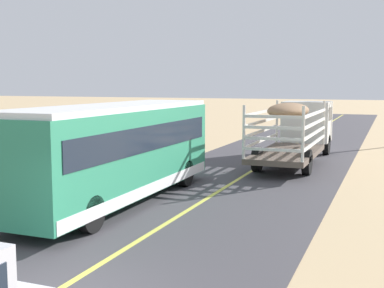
% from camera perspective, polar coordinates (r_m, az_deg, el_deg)
% --- Properties ---
extents(livestock_truck, '(2.53, 9.70, 3.02)m').
position_cam_1_polar(livestock_truck, '(26.62, 12.08, 2.12)').
color(livestock_truck, silver).
rests_on(livestock_truck, road_surface).
extents(bus, '(2.54, 10.00, 3.21)m').
position_cam_1_polar(bus, '(16.66, -8.54, -0.70)').
color(bus, '#2D8C66').
rests_on(bus, road_surface).
extents(boulder_near_shoulder, '(0.95, 1.02, 0.68)m').
position_cam_1_polar(boulder_near_shoulder, '(47.35, -15.43, 2.27)').
color(boulder_near_shoulder, '#84705B').
rests_on(boulder_near_shoulder, ground).
extents(boulder_mid_field, '(1.23, 1.15, 0.88)m').
position_cam_1_polar(boulder_mid_field, '(48.48, -10.44, 2.62)').
color(boulder_mid_field, '#756656').
rests_on(boulder_mid_field, ground).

